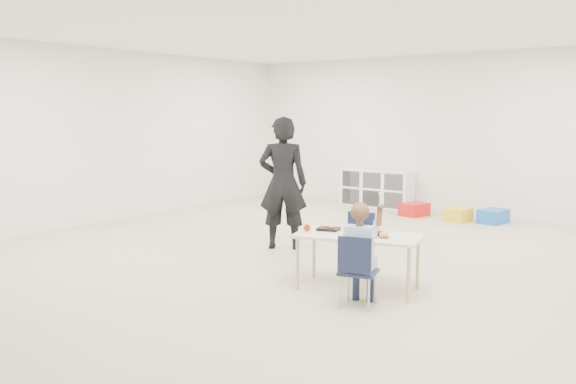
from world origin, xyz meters
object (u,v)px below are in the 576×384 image
Objects in this scene: chair_near at (358,270)px; cubby_shelf at (377,188)px; table at (358,261)px; adult at (283,183)px; child at (359,250)px.

chair_near is 0.49× the size of cubby_shelf.
table is 5.50m from cubby_shelf.
cubby_shelf is at bearing 102.03° from chair_near.
cubby_shelf is at bearing -110.17° from adult.
child is (0.28, -0.47, 0.25)m from table.
cubby_shelf reaches higher than chair_near.
child reaches higher than chair_near.
child is at bearing 112.55° from adult.
chair_near is 2.58m from adult.
chair_near is 0.63× the size of child.
adult reaches higher than table.
table is 1.99× the size of chair_near.
cubby_shelf reaches higher than table.
table is 0.60m from child.
chair_near is at bearing -74.19° from table.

